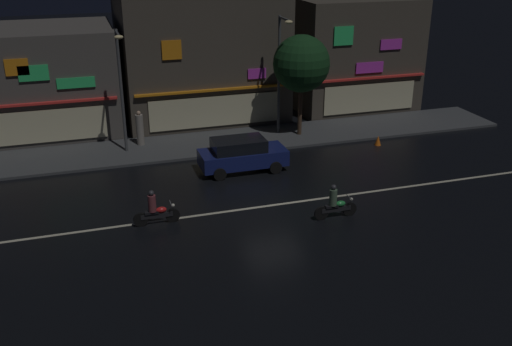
{
  "coord_description": "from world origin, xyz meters",
  "views": [
    {
      "loc": [
        -7.59,
        -21.6,
        11.02
      ],
      "look_at": [
        -0.21,
        1.89,
        0.8
      ],
      "focal_mm": 40.73,
      "sensor_mm": 36.0,
      "label": 1
    }
  ],
  "objects_px": {
    "pedestrian_on_sidewalk": "(140,129)",
    "motorcycle_following": "(155,210)",
    "streetlamp_west": "(121,82)",
    "motorcycle_lead": "(335,204)",
    "streetlamp_mid": "(280,66)",
    "parked_car_near_kerb": "(242,154)",
    "traffic_cone": "(378,140)"
  },
  "relations": [
    {
      "from": "streetlamp_west",
      "to": "streetlamp_mid",
      "type": "relative_size",
      "value": 0.96
    },
    {
      "from": "streetlamp_west",
      "to": "pedestrian_on_sidewalk",
      "type": "height_order",
      "value": "streetlamp_west"
    },
    {
      "from": "pedestrian_on_sidewalk",
      "to": "motorcycle_lead",
      "type": "distance_m",
      "value": 13.0
    },
    {
      "from": "streetlamp_west",
      "to": "traffic_cone",
      "type": "height_order",
      "value": "streetlamp_west"
    },
    {
      "from": "streetlamp_west",
      "to": "parked_car_near_kerb",
      "type": "bearing_deg",
      "value": -37.14
    },
    {
      "from": "streetlamp_west",
      "to": "pedestrian_on_sidewalk",
      "type": "relative_size",
      "value": 3.34
    },
    {
      "from": "parked_car_near_kerb",
      "to": "traffic_cone",
      "type": "relative_size",
      "value": 7.82
    },
    {
      "from": "streetlamp_west",
      "to": "motorcycle_following",
      "type": "xyz_separation_m",
      "value": [
        0.28,
        -8.52,
        -3.36
      ]
    },
    {
      "from": "motorcycle_lead",
      "to": "motorcycle_following",
      "type": "height_order",
      "value": "same"
    },
    {
      "from": "traffic_cone",
      "to": "motorcycle_lead",
      "type": "bearing_deg",
      "value": -129.06
    },
    {
      "from": "streetlamp_mid",
      "to": "parked_car_near_kerb",
      "type": "distance_m",
      "value": 6.66
    },
    {
      "from": "streetlamp_west",
      "to": "motorcycle_following",
      "type": "height_order",
      "value": "streetlamp_west"
    },
    {
      "from": "streetlamp_mid",
      "to": "motorcycle_following",
      "type": "relative_size",
      "value": 3.53
    },
    {
      "from": "streetlamp_mid",
      "to": "pedestrian_on_sidewalk",
      "type": "bearing_deg",
      "value": 176.85
    },
    {
      "from": "streetlamp_mid",
      "to": "motorcycle_following",
      "type": "distance_m",
      "value": 12.98
    },
    {
      "from": "motorcycle_following",
      "to": "parked_car_near_kerb",
      "type": "bearing_deg",
      "value": -142.31
    },
    {
      "from": "pedestrian_on_sidewalk",
      "to": "parked_car_near_kerb",
      "type": "xyz_separation_m",
      "value": [
        4.39,
        -4.99,
        -0.16
      ]
    },
    {
      "from": "motorcycle_lead",
      "to": "pedestrian_on_sidewalk",
      "type": "bearing_deg",
      "value": -52.14
    },
    {
      "from": "parked_car_near_kerb",
      "to": "pedestrian_on_sidewalk",
      "type": "bearing_deg",
      "value": 131.29
    },
    {
      "from": "motorcycle_following",
      "to": "traffic_cone",
      "type": "xyz_separation_m",
      "value": [
        13.28,
        5.85,
        -0.36
      ]
    },
    {
      "from": "motorcycle_lead",
      "to": "parked_car_near_kerb",
      "type": "bearing_deg",
      "value": -62.96
    },
    {
      "from": "pedestrian_on_sidewalk",
      "to": "parked_car_near_kerb",
      "type": "bearing_deg",
      "value": -28.45
    },
    {
      "from": "parked_car_near_kerb",
      "to": "motorcycle_lead",
      "type": "distance_m",
      "value": 6.58
    },
    {
      "from": "pedestrian_on_sidewalk",
      "to": "traffic_cone",
      "type": "relative_size",
      "value": 3.51
    },
    {
      "from": "streetlamp_west",
      "to": "motorcycle_lead",
      "type": "relative_size",
      "value": 3.4
    },
    {
      "from": "pedestrian_on_sidewalk",
      "to": "motorcycle_following",
      "type": "height_order",
      "value": "pedestrian_on_sidewalk"
    },
    {
      "from": "parked_car_near_kerb",
      "to": "streetlamp_west",
      "type": "bearing_deg",
      "value": 142.86
    },
    {
      "from": "streetlamp_west",
      "to": "parked_car_near_kerb",
      "type": "xyz_separation_m",
      "value": [
        5.25,
        -3.98,
        -3.12
      ]
    },
    {
      "from": "streetlamp_west",
      "to": "motorcycle_lead",
      "type": "distance_m",
      "value": 13.06
    },
    {
      "from": "streetlamp_west",
      "to": "traffic_cone",
      "type": "distance_m",
      "value": 14.31
    },
    {
      "from": "pedestrian_on_sidewalk",
      "to": "motorcycle_following",
      "type": "xyz_separation_m",
      "value": [
        -0.59,
        -9.53,
        -0.4
      ]
    },
    {
      "from": "streetlamp_west",
      "to": "streetlamp_mid",
      "type": "bearing_deg",
      "value": 3.73
    }
  ]
}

